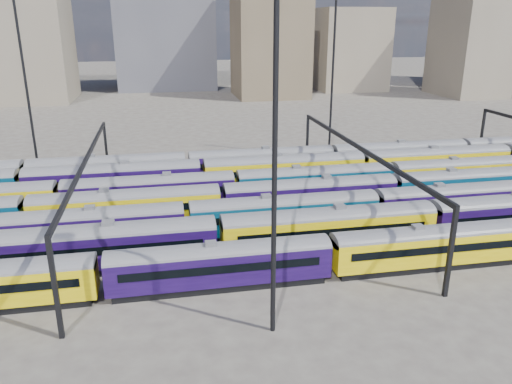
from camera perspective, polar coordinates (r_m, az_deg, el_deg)
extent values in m
plane|color=#443D39|center=(57.99, 1.91, -2.80)|extent=(500.00, 500.00, 0.00)
cube|color=black|center=(43.23, -4.07, -10.37)|extent=(17.80, 2.31, 0.66)
cube|color=#140632|center=(42.43, -4.12, -8.39)|extent=(18.74, 2.72, 2.72)
cylinder|color=#4C4C51|center=(41.82, -4.16, -6.73)|extent=(18.74, 2.72, 2.72)
cube|color=black|center=(41.06, -3.89, -8.85)|extent=(16.49, 0.06, 0.70)
cube|color=black|center=(43.51, -4.36, -7.18)|extent=(16.49, 0.06, 0.70)
cube|color=slate|center=(41.52, -4.19, -5.83)|extent=(0.94, 0.84, 0.33)
cube|color=black|center=(49.04, 19.18, -7.72)|extent=(17.80, 2.31, 0.66)
cube|color=#C0A407|center=(48.34, 19.40, -5.93)|extent=(18.74, 2.72, 2.72)
cylinder|color=#4C4C51|center=(47.81, 19.57, -4.45)|extent=(18.74, 2.72, 2.72)
cube|color=black|center=(47.15, 20.26, -6.24)|extent=(16.49, 0.06, 0.70)
cube|color=black|center=(49.29, 18.65, -4.94)|extent=(16.49, 0.06, 0.70)
cube|color=slate|center=(47.54, 19.67, -3.65)|extent=(0.94, 0.84, 0.33)
cube|color=black|center=(47.82, -17.33, -8.17)|extent=(19.92, 2.58, 0.73)
cube|color=#140632|center=(47.02, -17.55, -6.11)|extent=(20.97, 3.04, 3.04)
cylinder|color=#4C4C51|center=(46.42, -17.73, -4.41)|extent=(20.97, 3.04, 3.04)
cube|color=black|center=(45.48, -17.79, -6.51)|extent=(18.45, 0.06, 0.79)
cube|color=black|center=(48.27, -17.41, -4.96)|extent=(18.45, 0.06, 0.79)
cube|color=slate|center=(46.11, -17.83, -3.49)|extent=(1.05, 0.94, 0.37)
cube|color=black|center=(49.88, 8.21, -6.29)|extent=(19.92, 2.58, 0.73)
cube|color=#C0A407|center=(49.11, 8.31, -4.29)|extent=(20.97, 3.04, 3.04)
cylinder|color=#4C4C51|center=(48.54, 8.39, -2.64)|extent=(20.97, 3.04, 3.04)
cube|color=black|center=(47.64, 8.93, -4.60)|extent=(18.45, 0.06, 0.79)
cube|color=black|center=(50.31, 7.76, -3.24)|extent=(18.45, 0.06, 0.79)
cube|color=slate|center=(48.25, 8.44, -1.75)|extent=(1.05, 0.94, 0.37)
cube|color=black|center=(52.60, -19.05, -5.84)|extent=(18.86, 2.45, 0.69)
cube|color=#140632|center=(51.91, -19.26, -4.04)|extent=(19.86, 2.88, 2.88)
cylinder|color=#4C4C51|center=(51.39, -19.43, -2.56)|extent=(19.86, 2.88, 2.88)
cube|color=black|center=(50.45, -19.51, -4.32)|extent=(17.47, 0.06, 0.74)
cube|color=black|center=(53.12, -19.10, -3.09)|extent=(17.47, 0.06, 0.74)
cube|color=slate|center=(51.13, -19.53, -1.76)|extent=(0.99, 0.89, 0.35)
cube|color=black|center=(53.39, 3.23, -4.39)|extent=(18.86, 2.45, 0.69)
cube|color=#042C44|center=(52.71, 3.27, -2.61)|extent=(19.86, 2.88, 2.88)
cylinder|color=#4C4C51|center=(52.20, 3.30, -1.14)|extent=(19.86, 2.88, 2.88)
cube|color=black|center=(51.27, 3.67, -2.83)|extent=(17.47, 0.06, 0.74)
cube|color=black|center=(53.91, 2.90, -1.71)|extent=(17.47, 0.06, 0.74)
cube|color=slate|center=(51.94, 3.31, -0.34)|extent=(0.99, 0.89, 0.35)
cube|color=black|center=(61.41, 22.10, -2.64)|extent=(18.86, 2.45, 0.69)
cube|color=#140632|center=(60.82, 22.31, -1.07)|extent=(19.86, 2.88, 2.88)
cylinder|color=#4C4C51|center=(60.38, 22.48, 0.22)|extent=(19.86, 2.88, 2.88)
cube|color=black|center=(59.58, 23.09, -1.22)|extent=(17.47, 0.06, 0.74)
cube|color=black|center=(61.86, 21.63, -0.32)|extent=(17.47, 0.06, 0.74)
cube|color=slate|center=(60.16, 22.57, 0.91)|extent=(0.99, 0.89, 0.35)
cube|color=black|center=(56.71, -14.37, -3.54)|extent=(19.13, 2.48, 0.70)
cube|color=#C0A407|center=(56.07, -14.52, -1.83)|extent=(20.14, 2.92, 2.92)
cylinder|color=#4C4C51|center=(55.58, -14.64, -0.42)|extent=(20.14, 2.92, 2.92)
cube|color=black|center=(54.56, -14.62, -2.03)|extent=(17.72, 0.06, 0.76)
cube|color=black|center=(57.34, -14.47, -0.99)|extent=(17.72, 0.06, 0.76)
cube|color=slate|center=(55.34, -14.70, 0.34)|extent=(1.01, 0.91, 0.35)
cube|color=black|center=(58.96, 6.15, -2.16)|extent=(19.13, 2.48, 0.70)
cube|color=#140632|center=(58.33, 6.21, -0.50)|extent=(20.14, 2.92, 2.92)
cylinder|color=#4C4C51|center=(57.87, 6.26, 0.86)|extent=(20.14, 2.92, 2.92)
cube|color=black|center=(56.89, 6.66, -0.65)|extent=(17.72, 0.06, 0.76)
cube|color=black|center=(59.56, 5.81, 0.28)|extent=(17.72, 0.06, 0.76)
cube|color=slate|center=(57.63, 6.29, 1.60)|extent=(1.01, 0.91, 0.35)
cube|color=black|center=(67.79, 23.17, -0.80)|extent=(19.13, 2.48, 0.70)
cube|color=#042C44|center=(67.25, 23.37, 0.66)|extent=(20.14, 2.92, 2.92)
cylinder|color=#4C4C51|center=(66.84, 23.53, 1.84)|extent=(20.14, 2.92, 2.92)
cube|color=black|center=(66.00, 24.10, 0.55)|extent=(17.72, 0.06, 0.76)
cube|color=black|center=(68.31, 22.73, 1.32)|extent=(17.72, 0.06, 0.76)
cube|color=slate|center=(66.64, 23.61, 2.48)|extent=(1.01, 0.91, 0.35)
cube|color=black|center=(61.26, -11.91, -1.66)|extent=(18.97, 2.46, 0.70)
cube|color=#140632|center=(60.66, -12.02, -0.07)|extent=(19.97, 2.90, 2.90)
cylinder|color=#4C4C51|center=(60.22, -12.11, 1.24)|extent=(19.97, 2.90, 2.90)
cube|color=black|center=(59.16, -12.05, -0.20)|extent=(17.58, 0.06, 0.75)
cube|color=black|center=(61.95, -12.03, 0.67)|extent=(17.58, 0.06, 0.75)
cube|color=slate|center=(59.99, -12.16, 1.94)|extent=(1.00, 0.90, 0.35)
cube|color=black|center=(64.07, 6.78, -0.45)|extent=(18.97, 2.46, 0.70)
cube|color=#042C44|center=(63.51, 6.84, 1.08)|extent=(19.97, 2.90, 2.90)
cylinder|color=#4C4C51|center=(63.08, 6.89, 2.34)|extent=(19.97, 2.90, 2.90)
cube|color=black|center=(62.07, 7.26, 0.98)|extent=(17.58, 0.06, 0.75)
cube|color=black|center=(64.73, 6.46, 1.77)|extent=(17.58, 0.06, 0.75)
cube|color=slate|center=(62.87, 6.92, 3.01)|extent=(1.00, 0.90, 0.35)
cube|color=black|center=(72.83, 22.40, 0.61)|extent=(18.97, 2.46, 0.70)
cube|color=#C0A407|center=(72.33, 22.58, 1.96)|extent=(19.97, 2.90, 2.90)
cylinder|color=#4C4C51|center=(71.96, 22.72, 3.06)|extent=(19.97, 2.90, 2.90)
cube|color=black|center=(71.08, 23.24, 1.88)|extent=(17.58, 0.06, 0.75)
cube|color=black|center=(73.42, 22.00, 2.55)|extent=(17.58, 0.06, 0.75)
cube|color=slate|center=(71.78, 22.80, 3.65)|extent=(1.00, 0.90, 0.35)
cube|color=black|center=(66.23, -15.72, -0.37)|extent=(20.47, 2.66, 0.75)
cube|color=#140632|center=(65.64, -15.87, 1.23)|extent=(21.55, 3.12, 3.12)
cylinder|color=#4C4C51|center=(65.20, -15.99, 2.54)|extent=(21.55, 3.12, 3.12)
cube|color=black|center=(64.02, -16.00, 1.13)|extent=(18.96, 0.06, 0.81)
cube|color=black|center=(67.04, -15.80, 1.94)|extent=(18.96, 0.06, 0.81)
cube|color=slate|center=(64.98, -16.05, 3.24)|extent=(1.08, 0.97, 0.38)
cube|color=black|center=(67.86, 3.21, 0.79)|extent=(20.47, 2.66, 0.75)
cube|color=#C0A407|center=(67.28, 3.24, 2.36)|extent=(21.55, 3.12, 3.12)
cylinder|color=#4C4C51|center=(66.85, 3.27, 3.65)|extent=(21.55, 3.12, 3.12)
cube|color=black|center=(65.70, 3.58, 2.29)|extent=(18.96, 0.06, 0.81)
cube|color=black|center=(68.65, 2.93, 3.03)|extent=(18.96, 0.06, 0.81)
cube|color=slate|center=(66.64, 3.28, 4.34)|extent=(1.08, 0.97, 0.38)
cube|color=black|center=(76.18, 19.60, 1.73)|extent=(20.47, 2.66, 0.75)
cube|color=#C0A407|center=(75.67, 19.76, 3.14)|extent=(21.55, 3.12, 3.12)
cylinder|color=#4C4C51|center=(75.29, 19.89, 4.28)|extent=(21.55, 3.12, 3.12)
cube|color=black|center=(74.27, 20.39, 3.08)|extent=(18.96, 0.06, 0.81)
cube|color=black|center=(76.89, 19.20, 3.73)|extent=(18.96, 0.06, 0.81)
cube|color=slate|center=(75.10, 19.96, 4.89)|extent=(1.08, 0.97, 0.38)
cube|color=black|center=(71.08, -16.34, 0.87)|extent=(19.56, 2.54, 0.72)
cube|color=#C0A407|center=(70.55, -16.48, 2.30)|extent=(20.59, 2.99, 2.99)
cylinder|color=#4C4C51|center=(70.16, -16.59, 3.47)|extent=(20.59, 2.99, 2.99)
cube|color=black|center=(69.00, -16.61, 2.23)|extent=(18.12, 0.06, 0.77)
cube|color=black|center=(71.90, -16.41, 2.91)|extent=(18.12, 0.06, 0.77)
cube|color=slate|center=(69.96, -16.65, 4.09)|extent=(1.03, 0.93, 0.36)
cube|color=black|center=(72.06, 0.64, 1.90)|extent=(19.56, 2.54, 0.72)
cube|color=#140632|center=(71.54, 0.64, 3.32)|extent=(20.59, 2.99, 2.99)
cylinder|color=#4C4C51|center=(71.15, 0.65, 4.47)|extent=(20.59, 2.99, 2.99)
cube|color=black|center=(70.02, 0.89, 3.27)|extent=(18.12, 0.06, 0.77)
cube|color=black|center=(72.88, 0.40, 3.90)|extent=(18.12, 0.06, 0.77)
cube|color=slate|center=(70.96, 0.65, 5.09)|extent=(1.03, 0.93, 0.36)
cube|color=black|center=(78.94, 15.90, 2.68)|extent=(19.56, 2.54, 0.72)
cube|color=#042C44|center=(78.46, 16.02, 3.98)|extent=(20.59, 2.99, 2.99)
cylinder|color=#4C4C51|center=(78.11, 16.11, 5.04)|extent=(20.59, 2.99, 2.99)
cube|color=black|center=(77.08, 16.54, 3.94)|extent=(18.12, 0.06, 0.77)
cube|color=black|center=(79.68, 15.56, 4.51)|extent=(18.12, 0.06, 0.77)
cube|color=slate|center=(77.94, 16.17, 5.60)|extent=(1.03, 0.93, 0.36)
cube|color=black|center=(37.69, -21.99, -10.15)|extent=(0.35, 0.35, 8.00)
cube|color=black|center=(74.97, -16.73, 4.65)|extent=(0.35, 0.35, 8.00)
cube|color=black|center=(54.80, -18.88, 3.46)|extent=(0.30, 40.00, 0.45)
cube|color=black|center=(43.02, 21.34, -6.39)|extent=(0.35, 0.35, 8.00)
cube|color=black|center=(77.78, 5.89, 5.85)|extent=(0.35, 0.35, 8.00)
cube|color=black|center=(58.58, 11.61, 5.06)|extent=(0.30, 40.00, 0.45)
cube|color=black|center=(90.99, 24.41, 6.17)|extent=(0.35, 0.35, 8.00)
cylinder|color=black|center=(77.12, -24.73, 10.56)|extent=(0.36, 0.36, 25.00)
cylinder|color=black|center=(32.57, 2.14, 2.97)|extent=(0.36, 0.36, 25.00)
cylinder|color=black|center=(81.66, 8.71, 12.41)|extent=(0.36, 0.36, 25.00)
cube|color=#665B4C|center=(159.37, -27.22, 17.36)|extent=(34.22, 24.48, 45.24)
cube|color=#38383F|center=(175.58, -10.37, 17.30)|extent=(31.45, 23.82, 34.83)
cube|color=brown|center=(153.26, 1.58, 17.23)|extent=(20.53, 21.40, 33.97)
cube|color=#665B4C|center=(172.79, 10.53, 15.74)|extent=(21.40, 20.66, 25.64)
cube|color=#665B4C|center=(167.71, 23.35, 15.60)|extent=(16.30, 22.06, 32.15)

